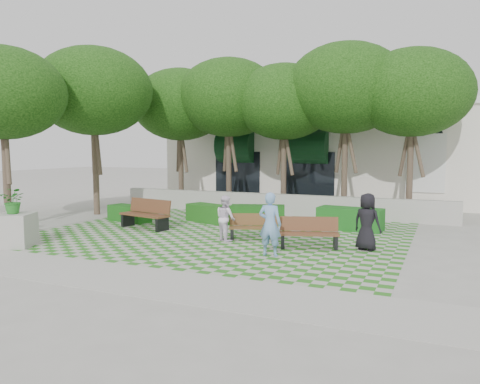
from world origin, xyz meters
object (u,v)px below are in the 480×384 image
at_px(bench_west, 146,214).
at_px(person_white, 226,218).
at_px(bench_mid, 254,227).
at_px(person_blue, 270,224).
at_px(bench_east, 309,233).
at_px(hedge_east, 350,219).
at_px(hedge_midright, 258,215).
at_px(person_dark, 367,222).
at_px(planter_front, 15,223).
at_px(hedge_midleft, 210,213).
at_px(hedge_west, 129,214).

height_order(bench_west, person_white, person_white).
relative_size(bench_mid, person_blue, 0.94).
xyz_separation_m(bench_east, hedge_east, (0.51, 3.54, -0.04)).
height_order(hedge_midright, person_white, person_white).
distance_m(bench_west, person_dark, 7.87).
height_order(bench_mid, planter_front, planter_front).
xyz_separation_m(hedge_midright, person_dark, (4.54, -3.05, 0.46)).
bearing_deg(person_dark, hedge_midright, -16.39).
distance_m(hedge_midright, person_white, 3.44).
distance_m(planter_front, person_dark, 10.20).
bearing_deg(bench_west, person_dark, 8.26).
bearing_deg(person_blue, hedge_midleft, -48.17).
bearing_deg(bench_east, hedge_midleft, 129.72).
relative_size(planter_front, person_dark, 1.07).
distance_m(hedge_east, planter_front, 10.88).
xyz_separation_m(bench_mid, planter_front, (-5.97, -3.87, 0.32)).
bearing_deg(person_dark, hedge_west, 8.07).
distance_m(bench_east, hedge_midright, 4.53).
relative_size(person_dark, person_white, 1.14).
bearing_deg(person_white, hedge_west, 15.37).
xyz_separation_m(person_dark, person_white, (-4.25, -0.36, -0.10)).
bearing_deg(hedge_midleft, person_white, -54.75).
bearing_deg(bench_west, hedge_east, 33.38).
bearing_deg(person_white, person_dark, -139.37).
xyz_separation_m(planter_front, person_blue, (7.25, 1.91, 0.16)).
xyz_separation_m(person_blue, person_white, (-2.00, 1.42, -0.15)).
bearing_deg(bench_west, bench_mid, 7.78).
xyz_separation_m(hedge_midright, hedge_west, (-4.85, -1.49, -0.04)).
bearing_deg(bench_east, person_white, 161.66).
relative_size(bench_west, hedge_west, 1.16).
relative_size(hedge_midleft, person_dark, 1.22).
bearing_deg(person_dark, bench_west, 13.91).
relative_size(bench_mid, planter_front, 0.93).
bearing_deg(hedge_midright, person_blue, -64.72).
bearing_deg(hedge_west, hedge_midleft, 20.17).
relative_size(hedge_midright, planter_front, 1.17).
xyz_separation_m(bench_mid, hedge_east, (2.47, 2.98, 0.00)).
relative_size(hedge_west, person_white, 1.27).
relative_size(hedge_midright, person_blue, 1.18).
bearing_deg(person_blue, hedge_midright, -65.82).
relative_size(hedge_midright, person_white, 1.43).
distance_m(bench_mid, hedge_west, 6.02).
bearing_deg(hedge_midright, bench_east, -49.10).
xyz_separation_m(bench_west, hedge_midleft, (1.46, 2.17, -0.16)).
xyz_separation_m(hedge_east, hedge_midleft, (-5.32, -0.51, -0.04)).
bearing_deg(hedge_east, person_dark, -71.44).
height_order(hedge_midright, planter_front, planter_front).
xyz_separation_m(hedge_east, person_blue, (-1.19, -4.95, 0.47)).
distance_m(bench_mid, bench_west, 4.33).
bearing_deg(hedge_midleft, bench_west, -123.94).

